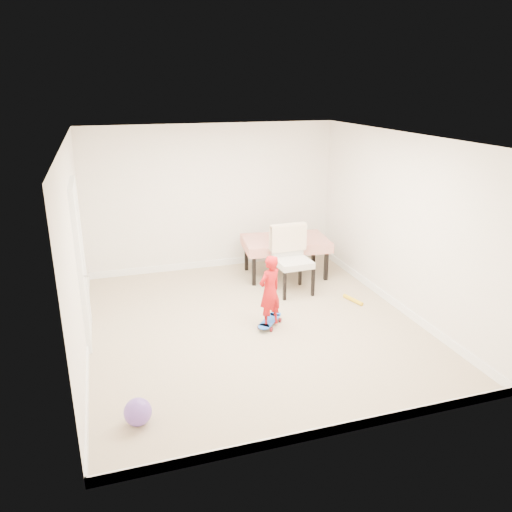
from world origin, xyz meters
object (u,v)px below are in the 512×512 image
object	(u,v)px
balloon	(138,412)
dining_table	(285,257)
child	(270,293)
dining_chair	(293,261)
skateboard	(270,323)

from	to	relation	value
balloon	dining_table	bearing A→B (deg)	50.30
child	dining_table	bearing A→B (deg)	-142.44
dining_table	balloon	world-z (taller)	dining_table
dining_chair	skateboard	xyz separation A→B (m)	(-0.74, -1.02, -0.50)
child	balloon	distance (m)	2.54
dining_chair	balloon	size ratio (longest dim) A/B	3.92
dining_table	skateboard	xyz separation A→B (m)	(-0.90, -1.79, -0.29)
skateboard	balloon	world-z (taller)	balloon
balloon	child	bearing A→B (deg)	39.62
skateboard	balloon	bearing A→B (deg)	172.09
dining_chair	child	size ratio (longest dim) A/B	1.07
skateboard	child	xyz separation A→B (m)	(-0.02, -0.05, 0.47)
child	balloon	bearing A→B (deg)	13.77
dining_table	dining_chair	distance (m)	0.82
dining_table	child	world-z (taller)	child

